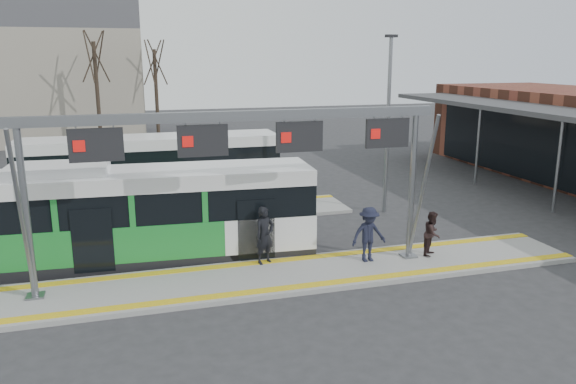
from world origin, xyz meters
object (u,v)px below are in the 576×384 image
object	(u,v)px
gantry	(241,146)
passenger_a	(265,235)
passenger_b	(432,233)
passenger_c	(369,234)
hero_bus	(127,216)

from	to	relation	value
gantry	passenger_a	world-z (taller)	gantry
gantry	passenger_b	size ratio (longest dim) A/B	8.34
passenger_b	passenger_c	size ratio (longest dim) A/B	0.83
gantry	passenger_b	bearing A→B (deg)	-0.17
hero_bus	passenger_a	size ratio (longest dim) A/B	6.57
hero_bus	passenger_c	world-z (taller)	hero_bus
gantry	passenger_a	distance (m)	3.41
gantry	passenger_a	size ratio (longest dim) A/B	6.67
passenger_c	passenger_a	bearing A→B (deg)	164.51
passenger_a	passenger_b	bearing A→B (deg)	-31.23
gantry	passenger_a	bearing A→B (deg)	43.25
passenger_b	gantry	bearing A→B (deg)	136.33
hero_bus	passenger_b	xyz separation A→B (m)	(10.17, -2.85, -0.67)
passenger_b	passenger_a	bearing A→B (deg)	128.02
gantry	hero_bus	world-z (taller)	gantry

